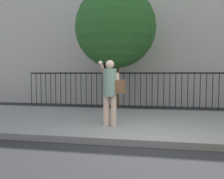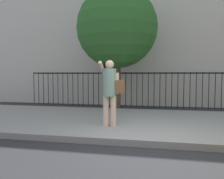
{
  "view_description": "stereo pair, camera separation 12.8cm",
  "coord_description": "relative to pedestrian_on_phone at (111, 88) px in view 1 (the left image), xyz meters",
  "views": [
    {
      "loc": [
        0.06,
        -4.82,
        1.51
      ],
      "look_at": [
        -1.13,
        1.53,
        1.09
      ],
      "focal_mm": 38.03,
      "sensor_mm": 36.0,
      "label": 1
    },
    {
      "loc": [
        0.18,
        -4.8,
        1.51
      ],
      "look_at": [
        -1.13,
        1.53,
        1.09
      ],
      "focal_mm": 38.03,
      "sensor_mm": 36.0,
      "label": 2
    }
  ],
  "objects": [
    {
      "name": "street_tree_mid",
      "position": [
        -0.47,
        3.39,
        2.19
      ],
      "size": [
        3.22,
        3.22,
        4.96
      ],
      "color": "#4C3823",
      "rests_on": "ground"
    },
    {
      "name": "ground_plane",
      "position": [
        1.11,
        -1.23,
        -1.15
      ],
      "size": [
        60.0,
        60.0,
        0.0
      ],
      "primitive_type": "plane",
      "color": "#28282B"
    },
    {
      "name": "pedestrian_on_phone",
      "position": [
        0.0,
        0.0,
        0.0
      ],
      "size": [
        0.65,
        0.5,
        1.72
      ],
      "color": "beige",
      "rests_on": "sidewalk"
    },
    {
      "name": "iron_fence",
      "position": [
        1.11,
        4.67,
        -0.13
      ],
      "size": [
        12.03,
        0.04,
        1.6
      ],
      "color": "black",
      "rests_on": "ground"
    },
    {
      "name": "sidewalk",
      "position": [
        1.11,
        0.97,
        -1.08
      ],
      "size": [
        28.0,
        4.4,
        0.15
      ],
      "primitive_type": "cube",
      "color": "gray",
      "rests_on": "ground"
    }
  ]
}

